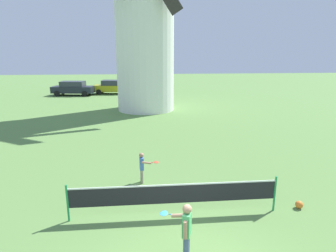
{
  "coord_description": "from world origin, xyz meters",
  "views": [
    {
      "loc": [
        -0.96,
        -5.41,
        4.59
      ],
      "look_at": [
        -0.06,
        4.02,
        2.18
      ],
      "focal_mm": 30.81,
      "sensor_mm": 36.0,
      "label": 1
    }
  ],
  "objects_px": {
    "windmill": "(144,17)",
    "tennis_net": "(175,194)",
    "player_far": "(142,166)",
    "parked_car_mustard": "(113,87)",
    "stray_ball": "(299,205)",
    "player_near": "(186,229)",
    "parked_car_black": "(73,88)"
  },
  "relations": [
    {
      "from": "tennis_net",
      "to": "player_far",
      "type": "height_order",
      "value": "player_far"
    },
    {
      "from": "player_near",
      "to": "parked_car_black",
      "type": "height_order",
      "value": "parked_car_black"
    },
    {
      "from": "windmill",
      "to": "tennis_net",
      "type": "bearing_deg",
      "value": -88.33
    },
    {
      "from": "player_near",
      "to": "parked_car_mustard",
      "type": "distance_m",
      "value": 28.37
    },
    {
      "from": "tennis_net",
      "to": "parked_car_mustard",
      "type": "relative_size",
      "value": 1.3
    },
    {
      "from": "tennis_net",
      "to": "player_near",
      "type": "relative_size",
      "value": 4.37
    },
    {
      "from": "player_near",
      "to": "parked_car_mustard",
      "type": "xyz_separation_m",
      "value": [
        -4.05,
        28.08,
        0.03
      ]
    },
    {
      "from": "stray_ball",
      "to": "parked_car_black",
      "type": "relative_size",
      "value": 0.05
    },
    {
      "from": "parked_car_mustard",
      "to": "parked_car_black",
      "type": "bearing_deg",
      "value": -168.73
    },
    {
      "from": "windmill",
      "to": "parked_car_mustard",
      "type": "height_order",
      "value": "windmill"
    },
    {
      "from": "stray_ball",
      "to": "parked_car_black",
      "type": "height_order",
      "value": "parked_car_black"
    },
    {
      "from": "windmill",
      "to": "tennis_net",
      "type": "distance_m",
      "value": 17.63
    },
    {
      "from": "player_far",
      "to": "windmill",
      "type": "bearing_deg",
      "value": 88.29
    },
    {
      "from": "player_near",
      "to": "stray_ball",
      "type": "xyz_separation_m",
      "value": [
        3.78,
        1.88,
        -0.66
      ]
    },
    {
      "from": "player_far",
      "to": "parked_car_black",
      "type": "distance_m",
      "value": 24.27
    },
    {
      "from": "windmill",
      "to": "player_far",
      "type": "distance_m",
      "value": 15.54
    },
    {
      "from": "stray_ball",
      "to": "tennis_net",
      "type": "bearing_deg",
      "value": -179.3
    },
    {
      "from": "windmill",
      "to": "parked_car_black",
      "type": "bearing_deg",
      "value": 131.07
    },
    {
      "from": "player_near",
      "to": "player_far",
      "type": "relative_size",
      "value": 1.21
    },
    {
      "from": "stray_ball",
      "to": "parked_car_mustard",
      "type": "distance_m",
      "value": 27.36
    },
    {
      "from": "stray_ball",
      "to": "parked_car_mustard",
      "type": "xyz_separation_m",
      "value": [
        -7.84,
        26.21,
        0.69
      ]
    },
    {
      "from": "parked_car_black",
      "to": "parked_car_mustard",
      "type": "bearing_deg",
      "value": 11.27
    },
    {
      "from": "parked_car_black",
      "to": "parked_car_mustard",
      "type": "relative_size",
      "value": 1.01
    },
    {
      "from": "windmill",
      "to": "parked_car_black",
      "type": "relative_size",
      "value": 3.08
    },
    {
      "from": "stray_ball",
      "to": "parked_car_mustard",
      "type": "height_order",
      "value": "parked_car_mustard"
    },
    {
      "from": "tennis_net",
      "to": "player_near",
      "type": "distance_m",
      "value": 1.83
    },
    {
      "from": "player_far",
      "to": "parked_car_mustard",
      "type": "height_order",
      "value": "parked_car_mustard"
    },
    {
      "from": "player_far",
      "to": "tennis_net",
      "type": "bearing_deg",
      "value": -68.65
    },
    {
      "from": "windmill",
      "to": "stray_ball",
      "type": "xyz_separation_m",
      "value": [
        4.3,
        -16.29,
        -7.18
      ]
    },
    {
      "from": "windmill",
      "to": "parked_car_black",
      "type": "height_order",
      "value": "windmill"
    },
    {
      "from": "player_far",
      "to": "parked_car_mustard",
      "type": "relative_size",
      "value": 0.25
    },
    {
      "from": "player_near",
      "to": "windmill",
      "type": "bearing_deg",
      "value": 91.62
    }
  ]
}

